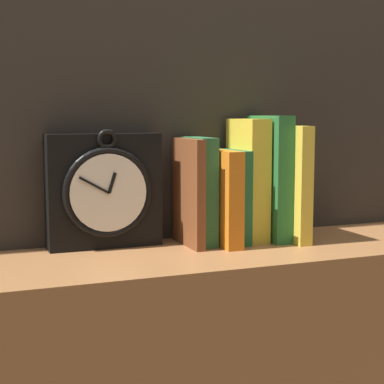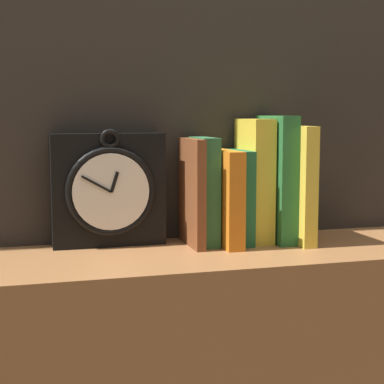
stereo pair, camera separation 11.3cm
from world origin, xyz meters
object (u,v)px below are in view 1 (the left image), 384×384
clock (105,191)px  book_slot6_yellow (286,183)px  book_slot1_green (199,191)px  book_slot3_green (232,196)px  book_slot0_brown (188,192)px  book_slot5_green (269,178)px  book_slot2_orange (220,197)px  book_slot4_yellow (248,180)px

clock → book_slot6_yellow: bearing=-8.2°
book_slot1_green → book_slot3_green: bearing=-3.6°
book_slot0_brown → book_slot5_green: book_slot5_green is taller
book_slot5_green → book_slot6_yellow: (0.03, -0.01, -0.01)m
book_slot5_green → book_slot3_green: bearing=175.7°
book_slot3_green → book_slot5_green: (0.08, -0.01, 0.03)m
book_slot0_brown → book_slot2_orange: 0.06m
book_slot2_orange → book_slot5_green: (0.11, 0.01, 0.03)m
clock → book_slot5_green: bearing=-6.8°
book_slot4_yellow → book_slot6_yellow: 0.08m
book_slot0_brown → book_slot4_yellow: (0.13, 0.01, 0.02)m
clock → book_slot0_brown: 0.15m
clock → book_slot4_yellow: bearing=-5.9°
book_slot0_brown → book_slot2_orange: (0.06, -0.01, -0.01)m
book_slot2_orange → book_slot4_yellow: bearing=13.9°
clock → book_slot3_green: (0.24, -0.03, -0.02)m
book_slot0_brown → book_slot5_green: 0.17m
book_slot2_orange → book_slot5_green: book_slot5_green is taller
clock → book_slot3_green: bearing=-7.6°
book_slot5_green → book_slot6_yellow: book_slot5_green is taller
book_slot0_brown → book_slot3_green: bearing=2.6°
book_slot2_orange → book_slot3_green: 0.03m
book_slot3_green → book_slot6_yellow: size_ratio=0.79×
book_slot0_brown → book_slot2_orange: book_slot0_brown is taller
book_slot3_green → book_slot5_green: size_ratio=0.73×
book_slot2_orange → book_slot6_yellow: bearing=-2.1°
book_slot0_brown → book_slot6_yellow: size_ratio=0.90×
clock → book_slot4_yellow: 0.28m
clock → book_slot1_green: (0.18, -0.03, -0.00)m
book_slot0_brown → book_slot6_yellow: (0.20, -0.01, 0.01)m
book_slot2_orange → book_slot6_yellow: (0.14, -0.01, 0.02)m
book_slot1_green → book_slot5_green: 0.15m
book_slot4_yellow → book_slot6_yellow: (0.07, -0.02, -0.01)m
clock → book_slot1_green: clock is taller
book_slot2_orange → book_slot3_green: book_slot2_orange is taller
book_slot3_green → book_slot6_yellow: 0.11m
book_slot0_brown → book_slot1_green: 0.03m
book_slot2_orange → book_slot3_green: (0.03, 0.01, -0.00)m
book_slot1_green → book_slot4_yellow: book_slot4_yellow is taller
clock → book_slot6_yellow: 0.35m
clock → book_slot3_green: size_ratio=1.24×
book_slot0_brown → book_slot1_green: (0.03, 0.01, 0.00)m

